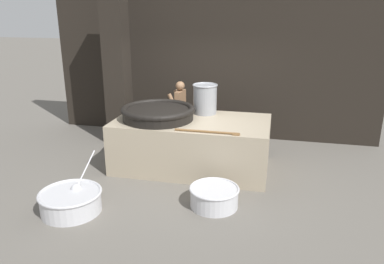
% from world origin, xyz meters
% --- Properties ---
extents(ground_plane, '(60.00, 60.00, 0.00)m').
position_xyz_m(ground_plane, '(0.00, 0.00, 0.00)').
color(ground_plane, '#666059').
extents(back_wall, '(7.86, 0.24, 3.72)m').
position_xyz_m(back_wall, '(0.00, 2.18, 1.86)').
color(back_wall, black).
rests_on(back_wall, ground_plane).
extents(support_pillar, '(0.48, 0.48, 3.72)m').
position_xyz_m(support_pillar, '(-1.97, 1.07, 1.86)').
color(support_pillar, black).
rests_on(support_pillar, ground_plane).
extents(hearth_platform, '(2.96, 1.60, 0.98)m').
position_xyz_m(hearth_platform, '(0.00, 0.00, 0.49)').
color(hearth_platform, tan).
rests_on(hearth_platform, ground_plane).
extents(giant_wok_near, '(1.42, 1.42, 0.25)m').
position_xyz_m(giant_wok_near, '(-0.65, -0.09, 1.11)').
color(giant_wok_near, black).
rests_on(giant_wok_near, hearth_platform).
extents(stock_pot, '(0.51, 0.51, 0.60)m').
position_xyz_m(stock_pot, '(0.15, 0.53, 1.29)').
color(stock_pot, gray).
rests_on(stock_pot, hearth_platform).
extents(stirring_paddle, '(1.14, 0.10, 0.04)m').
position_xyz_m(stirring_paddle, '(0.48, -0.70, 1.00)').
color(stirring_paddle, brown).
rests_on(stirring_paddle, hearth_platform).
extents(cook, '(0.35, 0.54, 1.47)m').
position_xyz_m(cook, '(-0.58, 1.31, 0.79)').
color(cook, '#8C6647').
rests_on(cook, ground_plane).
extents(prep_bowl_vegetables, '(0.97, 1.26, 0.74)m').
position_xyz_m(prep_bowl_vegetables, '(-1.45, -2.11, 0.19)').
color(prep_bowl_vegetables, silver).
rests_on(prep_bowl_vegetables, ground_plane).
extents(prep_bowl_meat, '(0.80, 0.80, 0.33)m').
position_xyz_m(prep_bowl_meat, '(0.70, -1.45, 0.18)').
color(prep_bowl_meat, silver).
rests_on(prep_bowl_meat, ground_plane).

